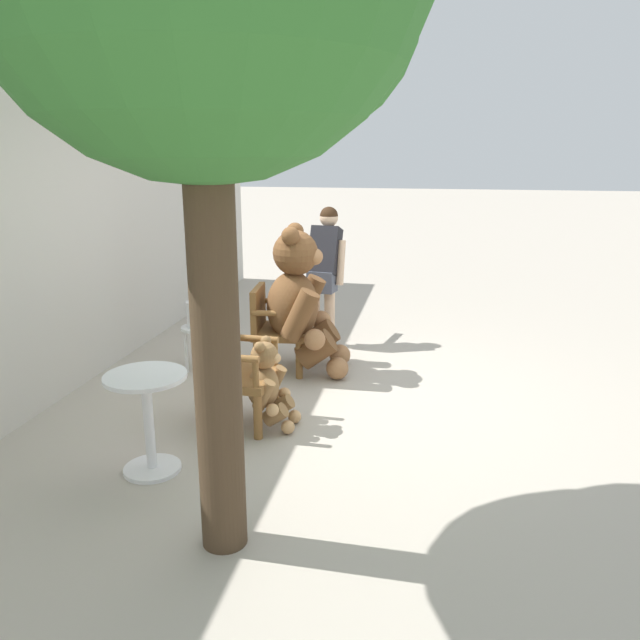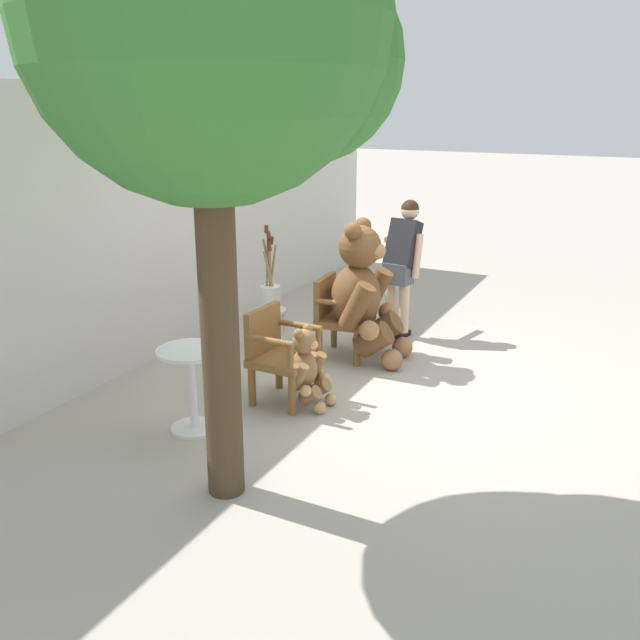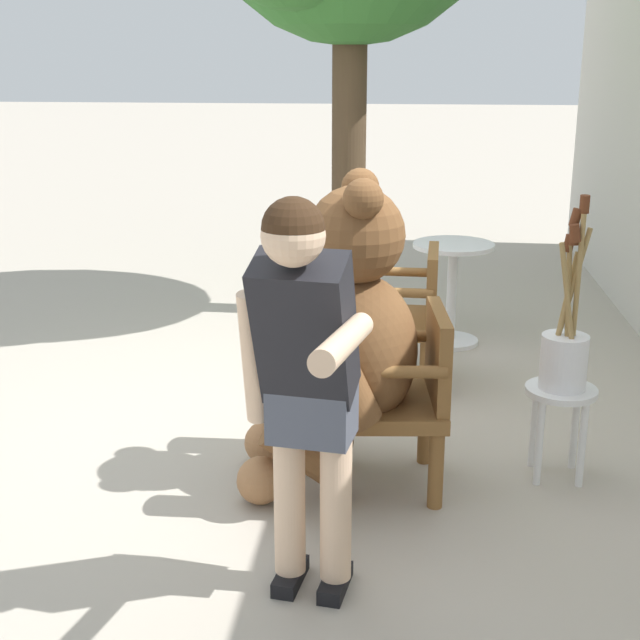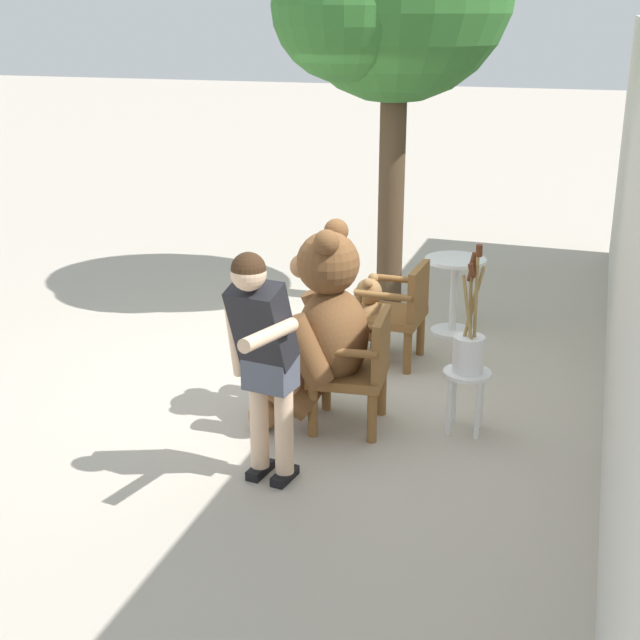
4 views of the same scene
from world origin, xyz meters
name	(u,v)px [view 1 (image 1 of 4)]	position (x,y,z in m)	size (l,w,h in m)	color
ground_plane	(323,398)	(0.00, 0.00, 0.00)	(60.00, 60.00, 0.00)	#B2A899
back_wall	(66,237)	(0.00, 2.40, 1.40)	(10.00, 0.16, 2.80)	beige
wooden_chair_left	(234,370)	(-0.66, 0.61, 0.46)	(0.58, 0.54, 0.86)	brown
wooden_chair_right	(275,326)	(0.65, 0.61, 0.46)	(0.61, 0.57, 0.86)	brown
teddy_bear_large	(300,301)	(0.67, 0.35, 0.73)	(0.90, 0.87, 1.48)	brown
teddy_bear_small	(268,384)	(-0.66, 0.33, 0.36)	(0.45, 0.43, 0.74)	olive
person_visitor	(325,265)	(1.64, 0.28, 0.92)	(0.79, 0.48, 1.56)	black
white_stool	(199,336)	(0.50, 1.37, 0.36)	(0.34, 0.34, 0.46)	white
brush_bucket	(197,307)	(0.50, 1.37, 0.66)	(0.22, 0.22, 0.92)	white
round_side_table	(148,412)	(-1.52, 0.94, 0.45)	(0.56, 0.56, 0.72)	white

